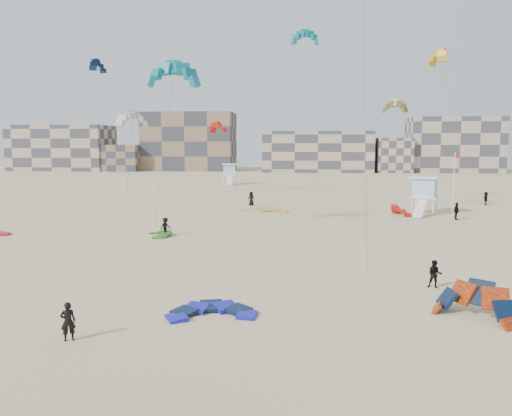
# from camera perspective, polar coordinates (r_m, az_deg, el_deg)

# --- Properties ---
(ground) EXTENTS (320.00, 320.00, 0.00)m
(ground) POSITION_cam_1_polar(r_m,az_deg,el_deg) (24.16, -10.42, -12.62)
(ground) COLOR beige
(ground) RESTS_ON ground
(kite_ground_blue) EXTENTS (4.66, 4.81, 1.00)m
(kite_ground_blue) POSITION_cam_1_polar(r_m,az_deg,el_deg) (24.70, -5.08, -12.08)
(kite_ground_blue) COLOR #2129E4
(kite_ground_blue) RESTS_ON ground
(kite_ground_orange) EXTENTS (5.70, 5.68, 4.07)m
(kite_ground_orange) POSITION_cam_1_polar(r_m,az_deg,el_deg) (26.34, 23.69, -11.43)
(kite_ground_orange) COLOR #EA3F11
(kite_ground_orange) RESTS_ON ground
(kite_ground_green) EXTENTS (4.22, 4.11, 1.37)m
(kite_ground_green) POSITION_cam_1_polar(r_m,az_deg,el_deg) (45.81, -11.04, -3.13)
(kite_ground_green) COLOR #358522
(kite_ground_green) RESTS_ON ground
(kite_ground_red_far) EXTENTS (4.18, 4.14, 3.46)m
(kite_ground_red_far) POSITION_cam_1_polar(r_m,az_deg,el_deg) (60.15, 16.22, -0.81)
(kite_ground_red_far) COLOR red
(kite_ground_red_far) RESTS_ON ground
(kite_ground_yellow) EXTENTS (3.64, 3.82, 0.68)m
(kite_ground_yellow) POSITION_cam_1_polar(r_m,az_deg,el_deg) (60.65, 1.89, -0.46)
(kite_ground_yellow) COLOR gold
(kite_ground_yellow) RESTS_ON ground
(kitesurfer_main) EXTENTS (0.73, 0.64, 1.67)m
(kitesurfer_main) POSITION_cam_1_polar(r_m,az_deg,el_deg) (22.76, -20.69, -12.02)
(kitesurfer_main) COLOR black
(kitesurfer_main) RESTS_ON ground
(kitesurfer_b) EXTENTS (0.92, 0.79, 1.63)m
(kitesurfer_b) POSITION_cam_1_polar(r_m,az_deg,el_deg) (30.47, 19.76, -7.14)
(kitesurfer_b) COLOR black
(kitesurfer_b) RESTS_ON ground
(kitesurfer_c) EXTENTS (1.13, 1.23, 1.66)m
(kitesurfer_c) POSITION_cam_1_polar(r_m,az_deg,el_deg) (45.53, -10.31, -2.11)
(kitesurfer_c) COLOR black
(kitesurfer_c) RESTS_ON ground
(kitesurfer_d) EXTENTS (0.57, 1.15, 1.89)m
(kitesurfer_d) POSITION_cam_1_polar(r_m,az_deg,el_deg) (58.57, 21.94, -0.33)
(kitesurfer_d) COLOR black
(kitesurfer_d) RESTS_ON ground
(kitesurfer_e) EXTENTS (1.05, 0.83, 1.87)m
(kitesurfer_e) POSITION_cam_1_polar(r_m,az_deg,el_deg) (66.99, -0.55, 1.09)
(kitesurfer_e) COLOR black
(kitesurfer_e) RESTS_ON ground
(kitesurfer_f) EXTENTS (0.89, 1.73, 1.79)m
(kitesurfer_f) POSITION_cam_1_polar(r_m,az_deg,el_deg) (74.63, 24.77, 1.02)
(kitesurfer_f) COLOR black
(kitesurfer_f) RESTS_ON ground
(kite_fly_teal_a) EXTENTS (4.76, 5.32, 14.88)m
(kite_fly_teal_a) POSITION_cam_1_polar(r_m,az_deg,el_deg) (46.11, -9.45, 14.58)
(kite_fly_teal_a) COLOR teal
(kite_fly_teal_a) RESTS_ON ground
(kite_fly_grey) EXTENTS (4.77, 4.77, 11.08)m
(kite_fly_grey) POSITION_cam_1_polar(r_m,az_deg,el_deg) (55.30, -13.96, 9.69)
(kite_fly_grey) COLOR silver
(kite_fly_grey) RESTS_ON ground
(kite_fly_olive) EXTENTS (4.95, 11.75, 12.56)m
(kite_fly_olive) POSITION_cam_1_polar(r_m,az_deg,el_deg) (62.13, 15.57, 10.98)
(kite_fly_olive) COLOR brown
(kite_fly_olive) RESTS_ON ground
(kite_fly_yellow) EXTENTS (10.06, 5.88, 19.85)m
(kite_fly_yellow) POSITION_cam_1_polar(r_m,az_deg,el_deg) (72.27, 20.04, 15.81)
(kite_fly_yellow) COLOR gold
(kite_fly_yellow) RESTS_ON ground
(kite_fly_navy) EXTENTS (9.51, 10.59, 19.93)m
(kite_fly_navy) POSITION_cam_1_polar(r_m,az_deg,el_deg) (82.00, -17.64, 15.10)
(kite_fly_navy) COLOR #0B1D3A
(kite_fly_navy) RESTS_ON ground
(kite_fly_teal_b) EXTENTS (4.88, 10.06, 25.51)m
(kite_fly_teal_b) POSITION_cam_1_polar(r_m,az_deg,el_deg) (86.19, 5.65, 18.70)
(kite_fly_teal_b) COLOR teal
(kite_fly_teal_b) RESTS_ON ground
(kite_fly_red) EXTENTS (8.07, 5.90, 11.13)m
(kite_fly_red) POSITION_cam_1_polar(r_m,az_deg,el_deg) (85.08, -4.40, 9.06)
(kite_fly_red) COLOR red
(kite_fly_red) RESTS_ON ground
(lifeguard_tower_near) EXTENTS (4.06, 6.55, 4.40)m
(lifeguard_tower_near) POSITION_cam_1_polar(r_m,az_deg,el_deg) (61.92, 18.71, 1.35)
(lifeguard_tower_near) COLOR white
(lifeguard_tower_near) RESTS_ON ground
(lifeguard_tower_far) EXTENTS (3.40, 6.03, 4.25)m
(lifeguard_tower_far) POSITION_cam_1_polar(r_m,az_deg,el_deg) (102.31, -3.06, 3.88)
(lifeguard_tower_far) COLOR white
(lifeguard_tower_far) RESTS_ON ground
(flagpole) EXTENTS (0.59, 0.09, 7.29)m
(flagpole) POSITION_cam_1_polar(r_m,az_deg,el_deg) (60.20, 21.67, 2.65)
(flagpole) COLOR white
(flagpole) RESTS_ON ground
(condo_west_a) EXTENTS (30.00, 15.00, 14.00)m
(condo_west_a) POSITION_cam_1_polar(r_m,az_deg,el_deg) (169.96, -21.23, 6.41)
(condo_west_a) COLOR tan
(condo_west_a) RESTS_ON ground
(condo_west_b) EXTENTS (28.00, 14.00, 18.00)m
(condo_west_b) POSITION_cam_1_polar(r_m,az_deg,el_deg) (160.01, -7.60, 7.53)
(condo_west_b) COLOR #836A4F
(condo_west_b) RESTS_ON ground
(condo_mid) EXTENTS (32.00, 16.00, 12.00)m
(condo_mid) POSITION_cam_1_polar(r_m,az_deg,el_deg) (151.86, 7.02, 6.42)
(condo_mid) COLOR tan
(condo_mid) RESTS_ON ground
(condo_east) EXTENTS (26.00, 14.00, 16.00)m
(condo_east) POSITION_cam_1_polar(r_m,az_deg,el_deg) (159.85, 21.60, 6.72)
(condo_east) COLOR tan
(condo_east) RESTS_ON ground
(condo_fill_left) EXTENTS (12.00, 10.00, 8.00)m
(condo_fill_left) POSITION_cam_1_polar(r_m,az_deg,el_deg) (160.13, -15.08, 5.55)
(condo_fill_left) COLOR #836A4F
(condo_fill_left) RESTS_ON ground
(condo_fill_right) EXTENTS (10.00, 10.00, 10.00)m
(condo_fill_right) POSITION_cam_1_polar(r_m,az_deg,el_deg) (152.00, 15.39, 5.84)
(condo_fill_right) COLOR tan
(condo_fill_right) RESTS_ON ground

